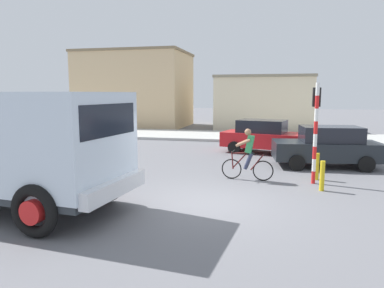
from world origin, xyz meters
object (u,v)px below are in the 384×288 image
Objects in this scene: cyclist at (248,154)px; bollard_far at (317,167)px; truck_foreground at (18,143)px; bollard_near at (322,176)px; car_red_near at (327,146)px; car_white_mid at (264,136)px; traffic_light_pole at (316,119)px.

cyclist is 2.35m from bollard_far.
bollard_near is (7.46, 3.53, -1.22)m from truck_foreground.
bollard_near is (-0.61, -3.70, -0.37)m from car_red_near.
car_white_mid reaches higher than bollard_far.
car_red_near is (8.07, 7.24, -0.85)m from truck_foreground.
car_white_mid is 4.76× the size of bollard_far.
bollard_far is (-0.61, -2.30, -0.37)m from car_red_near.
bollard_near is at bearing -21.05° from cyclist.
bollard_near is at bearing -99.31° from car_red_near.
bollard_far is (0.16, 0.47, -1.62)m from traffic_light_pole.
traffic_light_pole is (2.10, 0.06, 1.20)m from cyclist.
truck_foreground is 1.35× the size of car_red_near.
traffic_light_pole is 0.75× the size of car_white_mid.
car_red_near is 3.77m from car_white_mid.
truck_foreground reaches higher than cyclist.
cyclist is 1.92× the size of bollard_far.
car_red_near is at bearing 74.62° from traffic_light_pole.
car_white_mid is at bearing 131.78° from car_red_near.
bollard_far is (7.46, 4.93, -1.22)m from truck_foreground.
car_red_near is at bearing 75.24° from bollard_far.
cyclist is at bearing -166.72° from bollard_far.
traffic_light_pole reaches higher than bollard_near.
truck_foreground is 6.27× the size of bollard_near.
truck_foreground is 8.34m from bollard_near.
bollard_far is (2.25, 0.53, -0.41)m from cyclist.
traffic_light_pole is at bearing -105.38° from car_red_near.
cyclist is 4.03m from car_red_near.
traffic_light_pole reaches higher than bollard_far.
car_white_mid is (-1.75, 5.58, -1.25)m from traffic_light_pole.
cyclist is 2.45m from bollard_near.
car_white_mid is at bearing 86.46° from cyclist.
truck_foreground is 11.51m from car_white_mid.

